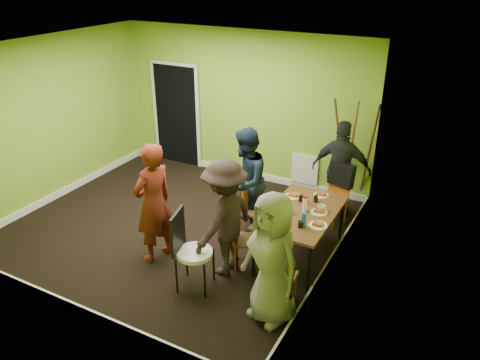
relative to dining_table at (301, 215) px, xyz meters
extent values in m
plane|color=black|center=(-2.03, -0.12, -0.70)|extent=(5.00, 5.00, 0.00)
cube|color=#88AF2D|center=(-2.03, 2.13, 0.70)|extent=(5.00, 0.04, 2.80)
cube|color=#88AF2D|center=(-2.03, -2.37, 0.70)|extent=(5.00, 0.04, 2.80)
cube|color=#88AF2D|center=(-4.53, -0.12, 0.70)|extent=(0.04, 4.50, 2.80)
cube|color=#88AF2D|center=(0.47, -0.12, 0.70)|extent=(0.04, 4.50, 2.80)
cube|color=white|center=(-2.03, -0.12, 2.10)|extent=(5.00, 4.50, 0.04)
cube|color=black|center=(-3.53, 2.10, 0.32)|extent=(1.00, 0.05, 2.04)
cube|color=white|center=(-0.73, 2.10, -0.30)|extent=(0.50, 0.04, 0.55)
cylinder|color=black|center=(-0.39, -0.69, -0.34)|extent=(0.04, 0.04, 0.71)
cylinder|color=black|center=(0.39, -0.69, -0.34)|extent=(0.04, 0.04, 0.71)
cylinder|color=black|center=(-0.39, 0.69, -0.34)|extent=(0.04, 0.04, 0.71)
cylinder|color=black|center=(0.39, 0.69, -0.34)|extent=(0.04, 0.04, 0.71)
cube|color=brown|center=(0.00, 0.00, 0.03)|extent=(0.90, 1.50, 0.04)
cylinder|color=orange|center=(-0.91, 0.44, -0.50)|extent=(0.02, 0.02, 0.40)
cylinder|color=orange|center=(-0.96, 0.14, -0.50)|extent=(0.02, 0.02, 0.40)
cylinder|color=orange|center=(-0.62, 0.39, -0.50)|extent=(0.02, 0.02, 0.40)
cylinder|color=orange|center=(-0.67, 0.10, -0.50)|extent=(0.02, 0.02, 0.40)
cube|color=brown|center=(-0.79, 0.27, -0.30)|extent=(0.41, 0.41, 0.04)
cube|color=orange|center=(-0.96, 0.30, -0.06)|extent=(0.08, 0.34, 0.44)
cylinder|color=orange|center=(-0.76, -0.44, -0.49)|extent=(0.02, 0.02, 0.41)
cylinder|color=orange|center=(-0.65, -0.73, -0.49)|extent=(0.02, 0.02, 0.41)
cylinder|color=orange|center=(-0.48, -0.33, -0.49)|extent=(0.02, 0.02, 0.41)
cylinder|color=orange|center=(-0.36, -0.61, -0.49)|extent=(0.02, 0.02, 0.41)
cube|color=brown|center=(-0.56, -0.53, -0.29)|extent=(0.47, 0.47, 0.04)
cube|color=orange|center=(-0.72, -0.59, -0.04)|extent=(0.15, 0.33, 0.45)
cylinder|color=orange|center=(0.30, 1.24, -0.48)|extent=(0.03, 0.03, 0.44)
cylinder|color=orange|center=(-0.02, 1.34, -0.48)|extent=(0.03, 0.03, 0.44)
cylinder|color=orange|center=(0.20, 0.93, -0.48)|extent=(0.03, 0.03, 0.44)
cylinder|color=orange|center=(-0.12, 1.03, -0.48)|extent=(0.03, 0.03, 0.44)
cube|color=brown|center=(0.09, 1.14, -0.26)|extent=(0.49, 0.49, 0.04)
cube|color=orange|center=(0.15, 1.31, 0.01)|extent=(0.36, 0.14, 0.49)
cylinder|color=orange|center=(0.00, -1.24, -0.49)|extent=(0.02, 0.02, 0.42)
cylinder|color=orange|center=(0.32, -1.23, -0.49)|extent=(0.02, 0.02, 0.42)
cylinder|color=orange|center=(-0.01, -0.93, -0.49)|extent=(0.02, 0.02, 0.42)
cylinder|color=orange|center=(0.30, -0.91, -0.49)|extent=(0.02, 0.02, 0.42)
cube|color=brown|center=(0.15, -1.08, -0.28)|extent=(0.39, 0.39, 0.04)
cube|color=orange|center=(0.16, -1.25, -0.03)|extent=(0.35, 0.04, 0.46)
cylinder|color=black|center=(-1.18, -1.11, -0.45)|extent=(0.03, 0.03, 0.50)
cylinder|color=black|center=(-1.09, -1.48, -0.45)|extent=(0.03, 0.03, 0.50)
cylinder|color=black|center=(-0.81, -1.02, -0.45)|extent=(0.03, 0.03, 0.50)
cylinder|color=black|center=(-0.72, -1.39, -0.45)|extent=(0.03, 0.03, 0.50)
cylinder|color=white|center=(-0.95, -1.25, -0.19)|extent=(0.46, 0.46, 0.06)
cube|color=black|center=(-1.15, -1.30, 0.10)|extent=(0.13, 0.42, 0.55)
cylinder|color=brown|center=(-0.08, 1.99, 0.24)|extent=(0.27, 0.44, 1.89)
cylinder|color=brown|center=(0.40, 1.99, 0.24)|extent=(0.27, 0.44, 1.89)
cylinder|color=brown|center=(0.16, 1.71, 0.24)|extent=(0.04, 0.43, 1.84)
cube|color=brown|center=(0.16, 1.93, 0.19)|extent=(0.51, 0.04, 0.04)
cylinder|color=white|center=(-0.27, 0.35, 0.06)|extent=(0.24, 0.24, 0.01)
cylinder|color=white|center=(-0.25, -0.45, 0.06)|extent=(0.21, 0.21, 0.01)
cylinder|color=white|center=(0.08, 0.58, 0.06)|extent=(0.22, 0.22, 0.01)
cylinder|color=white|center=(-0.07, -0.56, 0.06)|extent=(0.21, 0.21, 0.01)
cylinder|color=white|center=(0.23, 0.07, 0.06)|extent=(0.23, 0.23, 0.01)
cylinder|color=white|center=(0.33, -0.27, 0.06)|extent=(0.25, 0.25, 0.01)
cylinder|color=white|center=(0.03, 0.03, 0.16)|extent=(0.07, 0.07, 0.21)
cylinder|color=blue|center=(0.17, -0.38, 0.16)|extent=(0.07, 0.07, 0.21)
cylinder|color=orange|center=(0.00, 0.23, 0.10)|extent=(0.03, 0.03, 0.08)
cylinder|color=black|center=(-0.12, 0.27, 0.10)|extent=(0.07, 0.07, 0.10)
cylinder|color=black|center=(0.08, 0.35, 0.11)|extent=(0.06, 0.06, 0.10)
cylinder|color=black|center=(0.14, -0.41, 0.10)|extent=(0.07, 0.07, 0.09)
imported|color=white|center=(-0.14, -0.14, 0.10)|extent=(0.11, 0.11, 0.09)
imported|color=white|center=(0.24, 0.11, 0.10)|extent=(0.11, 0.11, 0.10)
imported|color=#5D1B10|center=(-1.79, -0.95, 0.18)|extent=(0.54, 0.71, 1.74)
imported|color=#162237|center=(-1.04, 0.34, 0.14)|extent=(0.82, 0.94, 1.66)
imported|color=black|center=(-0.78, -0.77, 0.13)|extent=(0.75, 1.13, 1.64)
imported|color=black|center=(0.10, 1.49, 0.12)|extent=(0.99, 0.50, 1.63)
imported|color=gray|center=(0.15, -1.32, 0.13)|extent=(0.93, 0.77, 1.64)
camera|label=1|loc=(1.89, -5.36, 3.19)|focal=35.00mm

